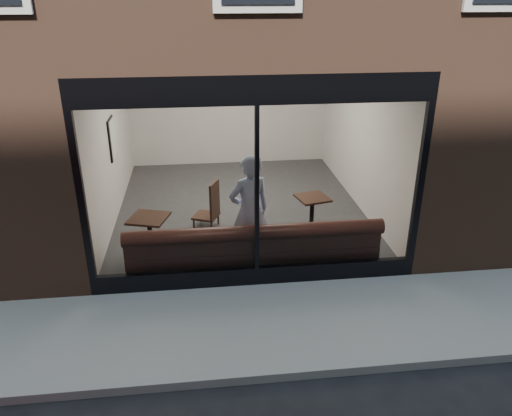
{
  "coord_description": "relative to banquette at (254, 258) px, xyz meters",
  "views": [
    {
      "loc": [
        -0.8,
        -4.56,
        4.22
      ],
      "look_at": [
        0.03,
        2.4,
        1.14
      ],
      "focal_mm": 35.0,
      "sensor_mm": 36.0,
      "label": 1
    }
  ],
  "objects": [
    {
      "name": "storefront_mullion",
      "position": [
        0.0,
        -0.4,
        1.32
      ],
      "size": [
        0.06,
        0.1,
        2.5
      ],
      "primitive_type": "cube",
      "color": "black",
      "rests_on": "storefront_kick"
    },
    {
      "name": "host_building_pier_right",
      "position": [
        3.75,
        5.55,
        1.38
      ],
      "size": [
        2.5,
        12.0,
        3.2
      ],
      "primitive_type": "cube",
      "color": "brown",
      "rests_on": "ground"
    },
    {
      "name": "wall_poster",
      "position": [
        -2.45,
        2.67,
        1.33
      ],
      "size": [
        0.02,
        0.56,
        0.74
      ],
      "primitive_type": "cube",
      "color": "white",
      "rests_on": "cafe_wall_left"
    },
    {
      "name": "cafe_ceiling",
      "position": [
        0.0,
        2.55,
        2.97
      ],
      "size": [
        6.0,
        6.0,
        0.0
      ],
      "primitive_type": "plane",
      "rotation": [
        3.14,
        0.0,
        0.0
      ],
      "color": "white",
      "rests_on": "host_building_upper"
    },
    {
      "name": "ground",
      "position": [
        0.0,
        -2.45,
        -0.23
      ],
      "size": [
        120.0,
        120.0,
        0.0
      ],
      "primitive_type": "plane",
      "color": "black",
      "rests_on": "ground"
    },
    {
      "name": "kerb_near",
      "position": [
        0.0,
        -2.5,
        -0.17
      ],
      "size": [
        40.0,
        0.1,
        0.12
      ],
      "primitive_type": "cube",
      "color": "gray",
      "rests_on": "ground"
    },
    {
      "name": "sidewalk_near",
      "position": [
        0.0,
        -1.45,
        -0.22
      ],
      "size": [
        40.0,
        2.0,
        0.01
      ],
      "primitive_type": "cube",
      "color": "gray",
      "rests_on": "ground"
    },
    {
      "name": "host_building_pier_left",
      "position": [
        -3.75,
        5.55,
        1.38
      ],
      "size": [
        2.5,
        12.0,
        3.2
      ],
      "primitive_type": "cube",
      "color": "brown",
      "rests_on": "ground"
    },
    {
      "name": "cafe_chair_left",
      "position": [
        -0.73,
        1.72,
        0.01
      ],
      "size": [
        0.57,
        0.57,
        0.04
      ],
      "primitive_type": "cube",
      "rotation": [
        0.0,
        0.0,
        2.74
      ],
      "color": "black",
      "rests_on": "cafe_floor"
    },
    {
      "name": "cafe_wall_right",
      "position": [
        2.49,
        2.55,
        1.37
      ],
      "size": [
        0.0,
        6.0,
        6.0
      ],
      "primitive_type": "plane",
      "rotation": [
        1.57,
        0.0,
        -1.57
      ],
      "color": "silver",
      "rests_on": "ground"
    },
    {
      "name": "storefront_kick",
      "position": [
        0.0,
        -0.4,
        -0.08
      ],
      "size": [
        5.0,
        0.1,
        0.3
      ],
      "primitive_type": "cube",
      "color": "black",
      "rests_on": "ground"
    },
    {
      "name": "cafe_table_left",
      "position": [
        -1.68,
        0.64,
        0.52
      ],
      "size": [
        0.74,
        0.74,
        0.04
      ],
      "primitive_type": "cube",
      "rotation": [
        0.0,
        0.0,
        -0.3
      ],
      "color": "black",
      "rests_on": "cafe_floor"
    },
    {
      "name": "host_building_backfill",
      "position": [
        0.0,
        8.55,
        1.38
      ],
      "size": [
        5.0,
        6.0,
        3.2
      ],
      "primitive_type": "cube",
      "color": "brown",
      "rests_on": "ground"
    },
    {
      "name": "storefront_glass",
      "position": [
        0.0,
        -0.43,
        1.33
      ],
      "size": [
        4.8,
        0.0,
        4.8
      ],
      "primitive_type": "plane",
      "rotation": [
        1.57,
        0.0,
        0.0
      ],
      "color": "white",
      "rests_on": "storefront_kick"
    },
    {
      "name": "cafe_table_right",
      "position": [
        1.21,
        1.18,
        0.52
      ],
      "size": [
        0.65,
        0.65,
        0.03
      ],
      "primitive_type": "cube",
      "rotation": [
        0.0,
        0.0,
        0.24
      ],
      "color": "black",
      "rests_on": "cafe_floor"
    },
    {
      "name": "cafe_wall_left",
      "position": [
        -2.49,
        2.55,
        1.37
      ],
      "size": [
        0.0,
        6.0,
        6.0
      ],
      "primitive_type": "plane",
      "rotation": [
        1.57,
        0.0,
        1.57
      ],
      "color": "silver",
      "rests_on": "ground"
    },
    {
      "name": "person",
      "position": [
        -0.04,
        0.22,
        0.73
      ],
      "size": [
        0.81,
        0.66,
        1.91
      ],
      "primitive_type": "imported",
      "rotation": [
        0.0,
        0.0,
        3.48
      ],
      "color": "#A4B5E1",
      "rests_on": "cafe_floor"
    },
    {
      "name": "storefront_header",
      "position": [
        0.0,
        -0.4,
        2.77
      ],
      "size": [
        5.0,
        0.1,
        0.4
      ],
      "primitive_type": "cube",
      "color": "black",
      "rests_on": "host_building_upper"
    },
    {
      "name": "cafe_floor",
      "position": [
        0.0,
        2.55,
        -0.21
      ],
      "size": [
        6.0,
        6.0,
        0.0
      ],
      "primitive_type": "plane",
      "color": "#2D2D30",
      "rests_on": "ground"
    },
    {
      "name": "banquette",
      "position": [
        0.0,
        0.0,
        0.0
      ],
      "size": [
        4.0,
        0.55,
        0.45
      ],
      "primitive_type": "cube",
      "color": "#341613",
      "rests_on": "cafe_floor"
    },
    {
      "name": "cafe_wall_back",
      "position": [
        0.0,
        5.54,
        1.37
      ],
      "size": [
        5.0,
        0.0,
        5.0
      ],
      "primitive_type": "plane",
      "rotation": [
        1.57,
        0.0,
        0.0
      ],
      "color": "silver",
      "rests_on": "ground"
    }
  ]
}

